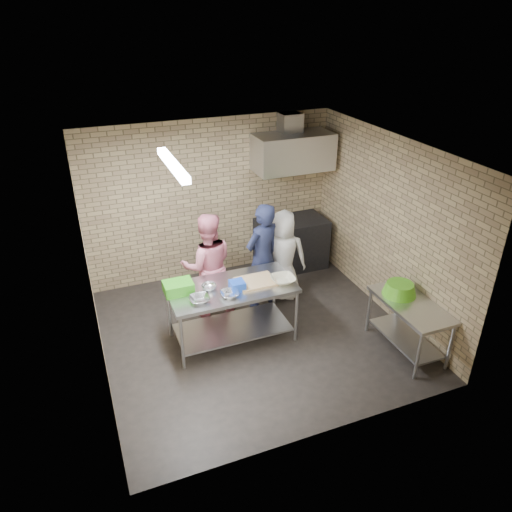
# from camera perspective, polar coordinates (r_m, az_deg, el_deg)

# --- Properties ---
(floor) EXTENTS (4.20, 4.20, 0.00)m
(floor) POSITION_cam_1_polar(r_m,az_deg,el_deg) (7.15, -0.16, -9.02)
(floor) COLOR black
(floor) RESTS_ON ground
(ceiling) EXTENTS (4.20, 4.20, 0.00)m
(ceiling) POSITION_cam_1_polar(r_m,az_deg,el_deg) (5.94, -0.19, 12.32)
(ceiling) COLOR black
(ceiling) RESTS_ON ground
(back_wall) EXTENTS (4.20, 0.06, 2.70)m
(back_wall) POSITION_cam_1_polar(r_m,az_deg,el_deg) (8.17, -5.34, 6.60)
(back_wall) COLOR tan
(back_wall) RESTS_ON ground
(front_wall) EXTENTS (4.20, 0.06, 2.70)m
(front_wall) POSITION_cam_1_polar(r_m,az_deg,el_deg) (4.91, 8.51, -9.30)
(front_wall) COLOR tan
(front_wall) RESTS_ON ground
(left_wall) EXTENTS (0.06, 4.00, 2.70)m
(left_wall) POSITION_cam_1_polar(r_m,az_deg,el_deg) (6.09, -18.93, -2.70)
(left_wall) COLOR tan
(left_wall) RESTS_ON ground
(right_wall) EXTENTS (0.06, 4.00, 2.70)m
(right_wall) POSITION_cam_1_polar(r_m,az_deg,el_deg) (7.39, 15.19, 3.36)
(right_wall) COLOR tan
(right_wall) RESTS_ON ground
(prep_table) EXTENTS (1.72, 0.86, 0.86)m
(prep_table) POSITION_cam_1_polar(r_m,az_deg,el_deg) (6.81, -2.83, -6.70)
(prep_table) COLOR silver
(prep_table) RESTS_ON floor
(side_counter) EXTENTS (0.60, 1.20, 0.75)m
(side_counter) POSITION_cam_1_polar(r_m,az_deg,el_deg) (6.95, 17.40, -7.91)
(side_counter) COLOR silver
(side_counter) RESTS_ON floor
(stove) EXTENTS (1.20, 0.70, 0.90)m
(stove) POSITION_cam_1_polar(r_m,az_deg,el_deg) (8.68, 4.15, 1.47)
(stove) COLOR black
(stove) RESTS_ON floor
(range_hood) EXTENTS (1.30, 0.60, 0.60)m
(range_hood) POSITION_cam_1_polar(r_m,az_deg,el_deg) (8.13, 4.40, 12.11)
(range_hood) COLOR silver
(range_hood) RESTS_ON back_wall
(hood_duct) EXTENTS (0.35, 0.30, 0.30)m
(hood_duct) POSITION_cam_1_polar(r_m,az_deg,el_deg) (8.15, 4.05, 15.42)
(hood_duct) COLOR #A5A8AD
(hood_duct) RESTS_ON back_wall
(wall_shelf) EXTENTS (0.80, 0.20, 0.04)m
(wall_shelf) POSITION_cam_1_polar(r_m,az_deg,el_deg) (8.47, 5.66, 11.43)
(wall_shelf) COLOR #3F2B19
(wall_shelf) RESTS_ON back_wall
(fluorescent_fixture) EXTENTS (0.10, 1.25, 0.08)m
(fluorescent_fixture) POSITION_cam_1_polar(r_m,az_deg,el_deg) (5.69, -9.78, 10.57)
(fluorescent_fixture) COLOR white
(fluorescent_fixture) RESTS_ON ceiling
(green_crate) EXTENTS (0.38, 0.29, 0.15)m
(green_crate) POSITION_cam_1_polar(r_m,az_deg,el_deg) (6.49, -9.14, -3.67)
(green_crate) COLOR #30971B
(green_crate) RESTS_ON prep_table
(blue_tub) EXTENTS (0.19, 0.19, 0.12)m
(blue_tub) POSITION_cam_1_polar(r_m,az_deg,el_deg) (6.48, -2.22, -3.49)
(blue_tub) COLOR #1843BA
(blue_tub) RESTS_ON prep_table
(cutting_board) EXTENTS (0.53, 0.40, 0.03)m
(cutting_board) POSITION_cam_1_polar(r_m,az_deg,el_deg) (6.66, -0.01, -3.02)
(cutting_board) COLOR tan
(cutting_board) RESTS_ON prep_table
(mixing_bowl_a) EXTENTS (0.28, 0.28, 0.07)m
(mixing_bowl_a) POSITION_cam_1_polar(r_m,az_deg,el_deg) (6.28, -6.65, -5.10)
(mixing_bowl_a) COLOR silver
(mixing_bowl_a) RESTS_ON prep_table
(mixing_bowl_b) EXTENTS (0.22, 0.22, 0.06)m
(mixing_bowl_b) POSITION_cam_1_polar(r_m,az_deg,el_deg) (6.53, -5.56, -3.65)
(mixing_bowl_b) COLOR silver
(mixing_bowl_b) RESTS_ON prep_table
(mixing_bowl_c) EXTENTS (0.26, 0.26, 0.06)m
(mixing_bowl_c) POSITION_cam_1_polar(r_m,az_deg,el_deg) (6.36, -3.13, -4.51)
(mixing_bowl_c) COLOR silver
(mixing_bowl_c) RESTS_ON prep_table
(ceramic_bowl) EXTENTS (0.35, 0.35, 0.08)m
(ceramic_bowl) POSITION_cam_1_polar(r_m,az_deg,el_deg) (6.66, 3.21, -2.79)
(ceramic_bowl) COLOR #BFBB99
(ceramic_bowl) RESTS_ON prep_table
(green_basin) EXTENTS (0.46, 0.46, 0.17)m
(green_basin) POSITION_cam_1_polar(r_m,az_deg,el_deg) (6.85, 16.55, -3.73)
(green_basin) COLOR #59C626
(green_basin) RESTS_ON side_counter
(bottle_red) EXTENTS (0.07, 0.07, 0.18)m
(bottle_red) POSITION_cam_1_polar(r_m,az_deg,el_deg) (8.33, 4.13, 12.01)
(bottle_red) COLOR #B22619
(bottle_red) RESTS_ON wall_shelf
(bottle_green) EXTENTS (0.06, 0.06, 0.15)m
(bottle_green) POSITION_cam_1_polar(r_m,az_deg,el_deg) (8.51, 6.61, 12.13)
(bottle_green) COLOR green
(bottle_green) RESTS_ON wall_shelf
(man_navy) EXTENTS (0.73, 0.61, 1.72)m
(man_navy) POSITION_cam_1_polar(r_m,az_deg,el_deg) (7.32, 0.77, -0.14)
(man_navy) COLOR black
(man_navy) RESTS_ON floor
(woman_pink) EXTENTS (0.89, 0.74, 1.65)m
(woman_pink) POSITION_cam_1_polar(r_m,az_deg,el_deg) (7.19, -5.70, -1.16)
(woman_pink) COLOR #D06E84
(woman_pink) RESTS_ON floor
(woman_white) EXTENTS (0.86, 0.74, 1.49)m
(woman_white) POSITION_cam_1_polar(r_m,az_deg,el_deg) (7.61, 3.21, 0.01)
(woman_white) COLOR white
(woman_white) RESTS_ON floor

